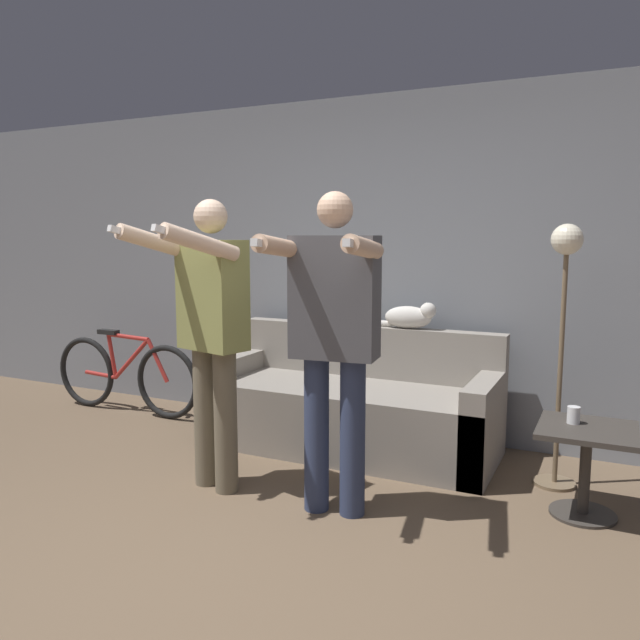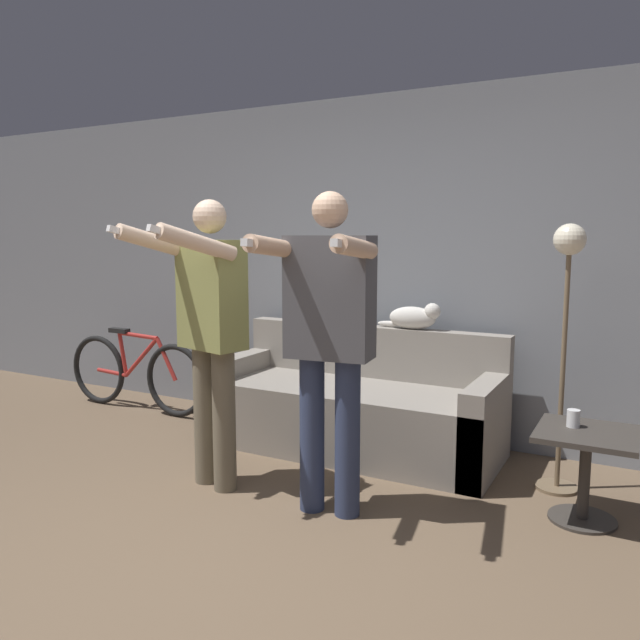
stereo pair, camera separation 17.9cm
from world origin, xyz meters
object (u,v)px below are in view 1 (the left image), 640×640
at_px(side_table, 586,451).
at_px(couch, 351,409).
at_px(cup, 574,415).
at_px(person_left, 211,325).
at_px(cat, 410,316).
at_px(bicycle, 125,375).
at_px(person_right, 334,330).
at_px(floor_lamp, 564,296).

bearing_deg(side_table, couch, 163.69).
bearing_deg(cup, person_left, -162.86).
relative_size(cat, bicycle, 0.31).
distance_m(cat, cup, 1.44).
bearing_deg(cup, person_right, -152.67).
bearing_deg(bicycle, cup, -6.74).
xyz_separation_m(floor_lamp, side_table, (0.18, -0.39, -0.82)).
xyz_separation_m(person_left, floor_lamp, (1.89, 0.96, 0.17)).
height_order(cup, bicycle, bicycle).
height_order(couch, cup, couch).
height_order(couch, person_left, person_left).
bearing_deg(bicycle, floor_lamp, -1.41).
xyz_separation_m(person_left, cat, (0.82, 1.34, -0.06)).
bearing_deg(cup, side_table, -29.42).
xyz_separation_m(cat, side_table, (1.26, -0.77, -0.59)).
xyz_separation_m(person_right, cup, (1.19, 0.61, -0.48)).
bearing_deg(floor_lamp, couch, 176.89).
bearing_deg(couch, cup, -15.58).
bearing_deg(cup, couch, 164.42).
height_order(cat, side_table, cat).
height_order(person_right, bicycle, person_right).
height_order(cat, floor_lamp, floor_lamp).
relative_size(person_left, floor_lamp, 1.09).
relative_size(cat, cup, 5.14).
bearing_deg(cup, bicycle, 173.26).
relative_size(person_left, person_right, 0.99).
height_order(couch, floor_lamp, floor_lamp).
bearing_deg(person_left, cat, 72.89).
bearing_deg(person_right, cat, 82.24).
distance_m(person_left, cup, 2.14).
xyz_separation_m(couch, cup, (1.51, -0.42, 0.26)).
bearing_deg(person_left, couch, 79.27).
distance_m(couch, floor_lamp, 1.67).
distance_m(person_right, bicycle, 2.78).
distance_m(couch, bicycle, 2.15).
height_order(floor_lamp, cup, floor_lamp).
xyz_separation_m(person_left, bicycle, (-1.67, 1.05, -0.68)).
bearing_deg(cup, floor_lamp, 107.12).
bearing_deg(floor_lamp, person_left, -153.03).
height_order(person_left, cup, person_left).
bearing_deg(floor_lamp, cup, -72.88).
distance_m(couch, person_left, 1.35).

